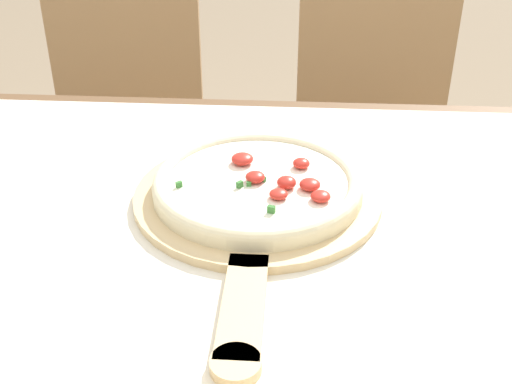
% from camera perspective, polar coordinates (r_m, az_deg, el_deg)
% --- Properties ---
extents(dining_table, '(1.42, 0.98, 0.75)m').
position_cam_1_polar(dining_table, '(0.83, -3.11, -11.38)').
color(dining_table, brown).
rests_on(dining_table, ground_plane).
extents(towel_cloth, '(1.34, 0.90, 0.00)m').
position_cam_1_polar(towel_cloth, '(0.76, -3.32, -5.70)').
color(towel_cloth, white).
rests_on(towel_cloth, dining_table).
extents(pizza_peel, '(0.33, 0.50, 0.01)m').
position_cam_1_polar(pizza_peel, '(0.84, 0.04, -1.08)').
color(pizza_peel, '#D6B784').
rests_on(pizza_peel, towel_cloth).
extents(pizza, '(0.28, 0.28, 0.03)m').
position_cam_1_polar(pizza, '(0.85, 0.18, 0.73)').
color(pizza, beige).
rests_on(pizza, pizza_peel).
extents(chair_left, '(0.43, 0.43, 0.88)m').
position_cam_1_polar(chair_left, '(1.68, -11.38, 5.31)').
color(chair_left, tan).
rests_on(chair_left, ground_plane).
extents(chair_right, '(0.41, 0.41, 0.88)m').
position_cam_1_polar(chair_right, '(1.64, 10.12, 4.71)').
color(chair_right, tan).
rests_on(chair_right, ground_plane).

